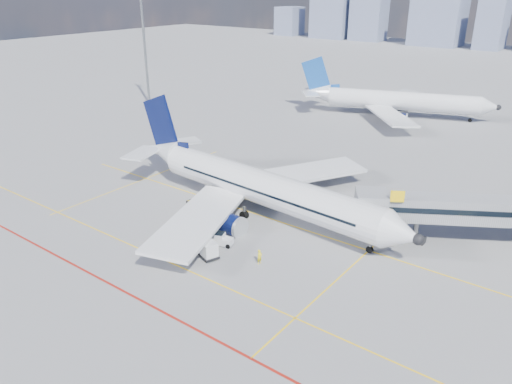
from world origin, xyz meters
TOP-DOWN VIEW (x-y plane):
  - ground at (0.00, 0.00)m, footprint 420.00×420.00m
  - apron_markings at (-0.58, -3.91)m, footprint 90.00×35.12m
  - jet_bridge at (23.51, 16.91)m, footprint 23.55×15.78m
  - floodlight_mast_nw at (-55.00, 40.00)m, footprint 3.20×0.61m
  - main_aircraft at (-1.45, 8.85)m, footprint 41.64×36.25m
  - second_aircraft at (-6.38, 62.26)m, footprint 38.41×32.73m
  - baggage_tug at (1.15, -0.18)m, footprint 2.23×1.74m
  - cargo_dolly at (1.17, -2.85)m, footprint 3.60×2.49m
  - belt_loader at (-6.95, 5.03)m, footprint 5.22×1.99m
  - ramp_worker at (6.50, -0.83)m, footprint 0.47×0.62m

SIDE VIEW (x-z plane):
  - ground at x=0.00m, z-range 0.00..0.00m
  - apron_markings at x=-0.58m, z-range 0.00..0.01m
  - belt_loader at x=-6.95m, z-range -0.51..1.59m
  - baggage_tug at x=1.15m, z-range -0.03..1.35m
  - ramp_worker at x=6.50m, z-range 0.00..1.53m
  - cargo_dolly at x=1.17m, z-range 0.09..1.90m
  - main_aircraft at x=-1.45m, z-range -2.86..9.30m
  - second_aircraft at x=-6.38m, z-range -2.55..8.99m
  - jet_bridge at x=23.51m, z-range 0.59..6.89m
  - floodlight_mast_nw at x=-55.00m, z-range 0.86..26.31m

